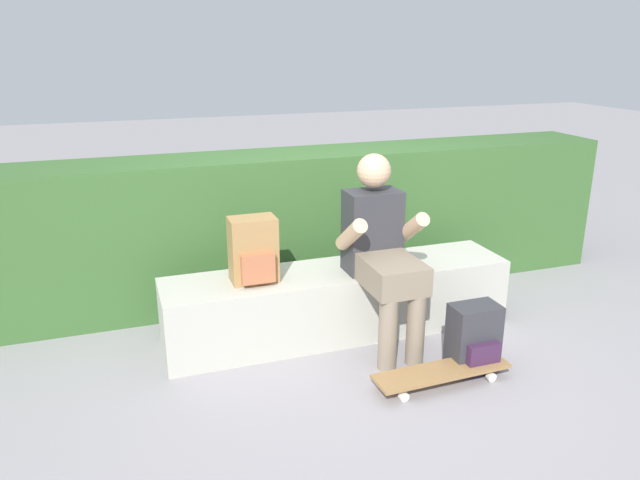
{
  "coord_description": "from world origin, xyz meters",
  "views": [
    {
      "loc": [
        -1.31,
        -3.12,
        1.86
      ],
      "look_at": [
        -0.08,
        0.42,
        0.61
      ],
      "focal_mm": 34.25,
      "sensor_mm": 36.0,
      "label": 1
    }
  ],
  "objects_px": {
    "bench_main": "(339,301)",
    "person_skater": "(381,247)",
    "skateboard_near_person": "(442,372)",
    "backpack_on_bench": "(254,251)",
    "backpack_on_ground": "(474,339)"
  },
  "relations": [
    {
      "from": "bench_main",
      "to": "backpack_on_bench",
      "type": "bearing_deg",
      "value": -179.03
    },
    {
      "from": "bench_main",
      "to": "skateboard_near_person",
      "type": "bearing_deg",
      "value": -68.0
    },
    {
      "from": "person_skater",
      "to": "skateboard_near_person",
      "type": "xyz_separation_m",
      "value": [
        0.13,
        -0.58,
        -0.57
      ]
    },
    {
      "from": "person_skater",
      "to": "backpack_on_ground",
      "type": "distance_m",
      "value": 0.76
    },
    {
      "from": "bench_main",
      "to": "backpack_on_ground",
      "type": "distance_m",
      "value": 0.91
    },
    {
      "from": "backpack_on_bench",
      "to": "backpack_on_ground",
      "type": "height_order",
      "value": "backpack_on_bench"
    },
    {
      "from": "bench_main",
      "to": "skateboard_near_person",
      "type": "height_order",
      "value": "bench_main"
    },
    {
      "from": "bench_main",
      "to": "backpack_on_bench",
      "type": "relative_size",
      "value": 5.64
    },
    {
      "from": "skateboard_near_person",
      "to": "backpack_on_ground",
      "type": "xyz_separation_m",
      "value": [
        0.26,
        0.09,
        0.12
      ]
    },
    {
      "from": "skateboard_near_person",
      "to": "person_skater",
      "type": "bearing_deg",
      "value": 102.48
    },
    {
      "from": "bench_main",
      "to": "skateboard_near_person",
      "type": "distance_m",
      "value": 0.87
    },
    {
      "from": "bench_main",
      "to": "person_skater",
      "type": "height_order",
      "value": "person_skater"
    },
    {
      "from": "person_skater",
      "to": "backpack_on_bench",
      "type": "xyz_separation_m",
      "value": [
        -0.75,
        0.21,
        -0.01
      ]
    },
    {
      "from": "bench_main",
      "to": "backpack_on_ground",
      "type": "bearing_deg",
      "value": -50.43
    },
    {
      "from": "bench_main",
      "to": "backpack_on_ground",
      "type": "relative_size",
      "value": 5.64
    }
  ]
}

